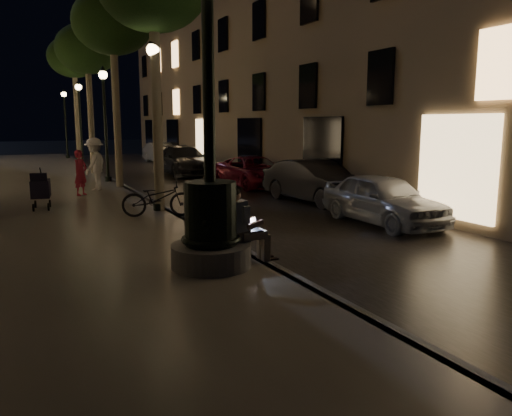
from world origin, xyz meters
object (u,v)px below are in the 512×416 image
fountain_lamppost (210,210)px  bicycle (158,198)px  car_third (254,172)px  pedestrian_white (95,164)px  lamp_curb_c (80,113)px  car_rear (184,160)px  car_front (383,199)px  tree_second (112,24)px  seated_man_laptop (243,223)px  pedestrian_red (81,173)px  car_fifth (161,153)px  lamp_curb_b (105,109)px  tree_third (87,50)px  stroller (41,189)px  car_second (316,182)px  tree_far (74,58)px  lamp_curb_a (155,103)px  lamp_curb_d (65,115)px

fountain_lamppost → bicycle: bearing=85.0°
car_third → pedestrian_white: (-6.40, 0.38, 0.53)m
lamp_curb_c → car_rear: lamp_curb_c is taller
car_front → tree_second: bearing=118.9°
seated_man_laptop → pedestrian_white: 11.42m
car_front → pedestrian_red: pedestrian_red is taller
seated_man_laptop → car_fifth: 25.86m
car_third → car_rear: size_ratio=0.90×
fountain_lamppost → tree_second: tree_second is taller
lamp_curb_b → car_front: bearing=-66.2°
tree_second → car_third: tree_second is taller
fountain_lamppost → pedestrian_red: size_ratio=3.32×
tree_third → car_rear: 7.03m
bicycle → stroller: bearing=63.9°
car_second → bicycle: size_ratio=2.31×
tree_second → tree_far: tree_far is taller
car_front → pedestrian_white: (-6.03, 9.01, 0.49)m
pedestrian_red → stroller: bearing=-163.3°
pedestrian_white → bicycle: size_ratio=1.02×
pedestrian_white → tree_far: bearing=-151.4°
tree_second → car_front: tree_second is taller
tree_third → car_front: 17.33m
seated_man_laptop → lamp_curb_a: lamp_curb_a is taller
lamp_curb_b → lamp_curb_d: same height
car_fifth → pedestrian_white: bearing=-118.0°
tree_second → lamp_curb_b: tree_second is taller
seated_man_laptop → stroller: size_ratio=1.15×
stroller → car_fifth: 19.54m
lamp_curb_a → pedestrian_red: 4.97m
fountain_lamppost → car_rear: 17.88m
seated_man_laptop → lamp_curb_a: size_ratio=0.29×
car_fifth → car_rear: bearing=-100.7°
car_fifth → car_third: bearing=-93.2°
car_front → stroller: bearing=148.3°
pedestrian_red → pedestrian_white: size_ratio=0.81×
lamp_curb_c → bicycle: lamp_curb_c is taller
car_rear → tree_far: bearing=123.9°
lamp_curb_b → pedestrian_white: bearing=-109.0°
tree_far → car_second: size_ratio=1.71×
tree_far → tree_second: bearing=-89.9°
tree_third → lamp_curb_a: 12.35m
car_third → pedestrian_white: bearing=175.6°
bicycle → lamp_curb_c: bearing=16.4°
tree_second → car_second: bearing=-46.9°
fountain_lamppost → car_fifth: (6.20, 25.25, -0.54)m
tree_far → bicycle: 19.79m
fountain_lamppost → tree_third: tree_third is taller
lamp_curb_c → car_second: bearing=-70.8°
car_rear → car_fifth: 8.20m
tree_far → lamp_curb_b: 10.50m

